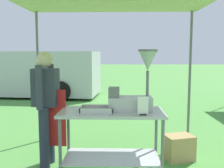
# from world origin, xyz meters

# --- Properties ---
(ground_plane) EXTENTS (70.00, 70.00, 0.00)m
(ground_plane) POSITION_xyz_m (0.00, 6.00, 0.00)
(ground_plane) COLOR #519342
(donut_cart) EXTENTS (1.34, 0.62, 0.85)m
(donut_cart) POSITION_xyz_m (-0.07, 1.19, 0.61)
(donut_cart) COLOR #B7B7BC
(donut_cart) RESTS_ON ground
(donut_tray) EXTENTS (0.42, 0.26, 0.07)m
(donut_tray) POSITION_xyz_m (-0.25, 1.12, 0.87)
(donut_tray) COLOR #B7B7BC
(donut_tray) RESTS_ON donut_cart
(donut_fryer) EXTENTS (0.62, 0.28, 0.79)m
(donut_fryer) POSITION_xyz_m (0.22, 1.22, 1.13)
(donut_fryer) COLOR #B7B7BC
(donut_fryer) RESTS_ON donut_cart
(menu_sign) EXTENTS (0.13, 0.05, 0.22)m
(menu_sign) POSITION_xyz_m (0.31, 0.97, 0.94)
(menu_sign) COLOR black
(menu_sign) RESTS_ON donut_cart
(vendor) EXTENTS (0.46, 0.54, 1.61)m
(vendor) POSITION_xyz_m (-0.99, 1.43, 0.90)
(vendor) COLOR #2D3347
(vendor) RESTS_ON ground
(supply_crate) EXTENTS (0.48, 0.41, 0.37)m
(supply_crate) POSITION_xyz_m (0.93, 1.67, 0.19)
(supply_crate) COLOR tan
(supply_crate) RESTS_ON ground
(van_silver) EXTENTS (5.82, 2.44, 1.69)m
(van_silver) POSITION_xyz_m (-3.63, 7.58, 0.88)
(van_silver) COLOR #BCBCC1
(van_silver) RESTS_ON ground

